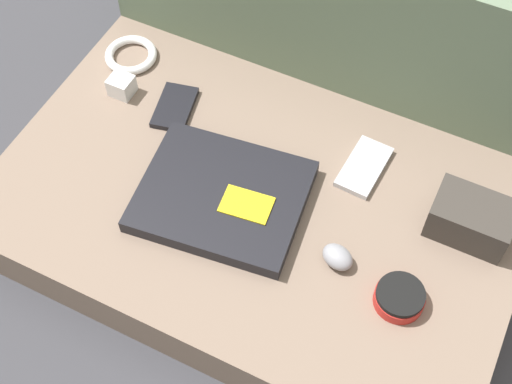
{
  "coord_description": "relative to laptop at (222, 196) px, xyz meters",
  "views": [
    {
      "loc": [
        0.32,
        -0.64,
        1.21
      ],
      "look_at": [
        0.0,
        0.0,
        0.13
      ],
      "focal_mm": 50.0,
      "sensor_mm": 36.0,
      "label": 1
    }
  ],
  "objects": [
    {
      "name": "laptop",
      "position": [
        0.0,
        0.0,
        0.0
      ],
      "size": [
        0.32,
        0.28,
        0.03
      ],
      "rotation": [
        0.0,
        0.0,
        0.12
      ],
      "color": "black",
      "rests_on": "couch_seat"
    },
    {
      "name": "cable_coil",
      "position": [
        -0.34,
        0.23,
        -0.01
      ],
      "size": [
        0.11,
        0.11,
        0.02
      ],
      "color": "white",
      "rests_on": "couch_seat"
    },
    {
      "name": "phone_silver",
      "position": [
        0.21,
        0.18,
        -0.01
      ],
      "size": [
        0.07,
        0.13,
        0.01
      ],
      "rotation": [
        0.0,
        0.0,
        -0.06
      ],
      "color": "#B7B7BC",
      "rests_on": "couch_seat"
    },
    {
      "name": "camera_pouch",
      "position": [
        0.42,
        0.14,
        0.02
      ],
      "size": [
        0.14,
        0.09,
        0.08
      ],
      "color": "#38332D",
      "rests_on": "couch_seat"
    },
    {
      "name": "computer_mouse",
      "position": [
        0.24,
        -0.02,
        0.0
      ],
      "size": [
        0.07,
        0.06,
        0.03
      ],
      "rotation": [
        0.0,
        0.0,
        -0.33
      ],
      "color": "gray",
      "rests_on": "couch_seat"
    },
    {
      "name": "phone_black",
      "position": [
        -0.19,
        0.15,
        -0.01
      ],
      "size": [
        0.09,
        0.13,
        0.01
      ],
      "rotation": [
        0.0,
        0.0,
        0.22
      ],
      "color": "black",
      "rests_on": "couch_seat"
    },
    {
      "name": "speaker_puck",
      "position": [
        0.36,
        -0.05,
        0.0
      ],
      "size": [
        0.09,
        0.09,
        0.03
      ],
      "color": "red",
      "rests_on": "couch_seat"
    },
    {
      "name": "couch_backrest",
      "position": [
        0.05,
        0.44,
        0.09
      ],
      "size": [
        0.97,
        0.2,
        0.43
      ],
      "color": "#60755B",
      "rests_on": "ground_plane"
    },
    {
      "name": "couch_seat",
      "position": [
        0.05,
        0.03,
        -0.07
      ],
      "size": [
        0.97,
        0.61,
        0.11
      ],
      "color": "#7A6656",
      "rests_on": "ground_plane"
    },
    {
      "name": "charger_brick",
      "position": [
        -0.3,
        0.14,
        0.01
      ],
      "size": [
        0.05,
        0.04,
        0.04
      ],
      "color": "silver",
      "rests_on": "couch_seat"
    },
    {
      "name": "ground_plane",
      "position": [
        0.05,
        0.03,
        -0.13
      ],
      "size": [
        8.0,
        8.0,
        0.0
      ],
      "primitive_type": "plane",
      "color": "#38383D"
    }
  ]
}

